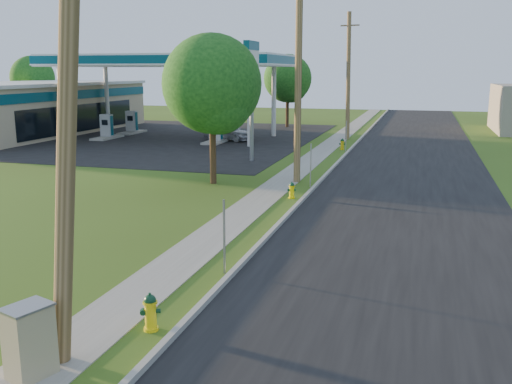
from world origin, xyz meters
TOP-DOWN VIEW (x-y plane):
  - ground_plane at (0.00, 0.00)m, footprint 140.00×140.00m
  - road at (4.50, 10.00)m, footprint 8.00×120.00m
  - curb at (0.50, 10.00)m, footprint 0.15×120.00m
  - sidewalk at (-1.25, 10.00)m, footprint 1.50×120.00m
  - forecourt at (-16.00, 32.00)m, footprint 26.00×28.00m
  - utility_pole_near at (-0.60, -1.00)m, footprint 1.40×0.32m
  - utility_pole_mid at (-0.60, 17.00)m, footprint 1.40×0.32m
  - utility_pole_far at (-0.60, 35.00)m, footprint 1.40×0.32m
  - sign_post_near at (0.25, 4.20)m, footprint 0.05×0.04m
  - sign_post_mid at (0.25, 16.00)m, footprint 0.05×0.04m
  - sign_post_far at (0.25, 28.20)m, footprint 0.05×0.04m
  - gas_canopy at (-14.00, 32.00)m, footprint 18.18×9.18m
  - fuel_pump_nw at (-18.50, 30.00)m, footprint 1.20×3.20m
  - fuel_pump_ne at (-9.50, 30.00)m, footprint 1.20×3.20m
  - fuel_pump_sw at (-18.50, 34.00)m, footprint 1.20×3.20m
  - fuel_pump_se at (-9.50, 34.00)m, footprint 1.20×3.20m
  - convenience_store at (-26.98, 32.00)m, footprint 10.40×22.40m
  - price_pylon at (-4.50, 22.50)m, footprint 0.34×2.04m
  - tree_verge at (-4.22, 15.52)m, footprint 4.56×4.56m
  - tree_lot at (-7.12, 43.07)m, footprint 4.43×4.43m
  - tree_back at (-33.49, 41.31)m, footprint 4.42×4.42m
  - hydrant_near at (-0.09, 0.62)m, footprint 0.42×0.37m
  - hydrant_mid at (-0.05, 13.49)m, footprint 0.37×0.33m
  - hydrant_far at (-0.09, 28.95)m, footprint 0.39×0.35m
  - utility_cabinet at (-1.25, -1.62)m, footprint 0.81×0.92m
  - car_silver at (-9.09, 31.70)m, footprint 4.34×2.89m

SIDE VIEW (x-z plane):
  - ground_plane at x=0.00m, z-range 0.00..0.00m
  - road at x=4.50m, z-range 0.00..0.02m
  - forecourt at x=-16.00m, z-range 0.00..0.02m
  - sidewalk at x=-1.25m, z-range 0.00..0.03m
  - curb at x=0.50m, z-range 0.00..0.15m
  - hydrant_mid at x=-0.05m, z-range -0.01..0.70m
  - hydrant_far at x=-0.09m, z-range -0.01..0.76m
  - hydrant_near at x=-0.09m, z-range -0.01..0.81m
  - utility_cabinet at x=-1.25m, z-range 0.00..1.32m
  - car_silver at x=-9.09m, z-range 0.00..1.37m
  - fuel_pump_nw at x=-18.50m, z-range -0.23..1.67m
  - fuel_pump_ne at x=-9.50m, z-range -0.23..1.67m
  - fuel_pump_sw at x=-18.50m, z-range -0.23..1.67m
  - fuel_pump_se at x=-9.50m, z-range -0.23..1.67m
  - sign_post_near at x=0.25m, z-range 0.00..2.00m
  - sign_post_mid at x=0.25m, z-range 0.00..2.00m
  - sign_post_far at x=0.25m, z-range 0.00..2.00m
  - convenience_store at x=-26.98m, z-range 0.01..4.25m
  - tree_back at x=-33.49m, z-range 0.96..7.66m
  - tree_lot at x=-7.12m, z-range 0.96..7.68m
  - tree_verge at x=-4.22m, z-range 0.99..7.90m
  - utility_pole_near at x=-0.60m, z-range 0.06..9.54m
  - utility_pole_far at x=-0.60m, z-range 0.05..9.56m
  - utility_pole_mid at x=-0.60m, z-range 0.05..9.85m
  - price_pylon at x=-4.50m, z-range 2.01..8.86m
  - gas_canopy at x=-14.00m, z-range 2.70..9.10m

